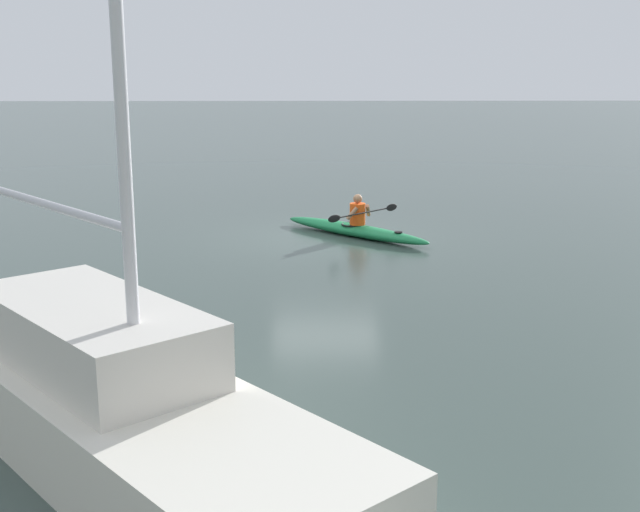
% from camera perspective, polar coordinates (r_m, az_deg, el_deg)
% --- Properties ---
extents(ground_plane, '(160.00, 160.00, 0.00)m').
position_cam_1_polar(ground_plane, '(18.61, 0.42, 1.32)').
color(ground_plane, '#384742').
extents(kayak, '(3.46, 3.44, 0.28)m').
position_cam_1_polar(kayak, '(18.78, 2.48, 1.86)').
color(kayak, '#19723F').
rests_on(kayak, ground).
extents(kayaker, '(1.74, 1.75, 0.72)m').
position_cam_1_polar(kayaker, '(18.63, 2.74, 3.13)').
color(kayaker, '#E04C14').
rests_on(kayaker, kayak).
extents(sailboat_white_sloop, '(6.03, 6.76, 9.08)m').
position_cam_1_polar(sailboat_white_sloop, '(8.34, -14.34, -9.88)').
color(sailboat_white_sloop, silver).
rests_on(sailboat_white_sloop, ground).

